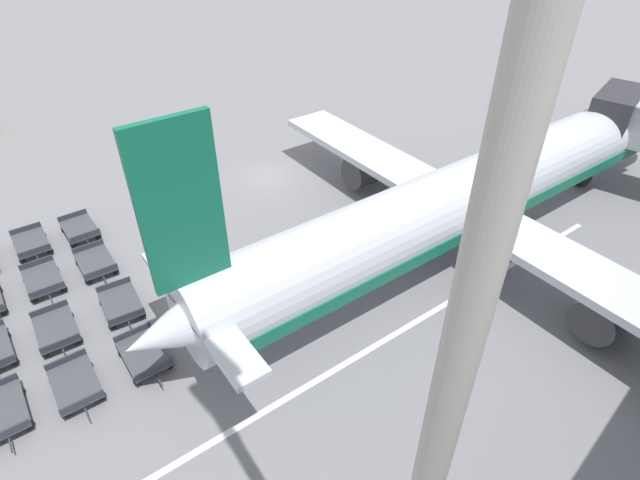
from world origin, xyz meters
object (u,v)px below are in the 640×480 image
Objects in this scene: baggage_dolly_row_mid_b_col_c at (56,329)px; apron_light_mast at (510,148)px; baggage_dolly_row_mid_b_col_a at (31,243)px; baggage_dolly_row_mid_b_col_d at (75,384)px; baggage_dolly_row_far_col_c at (121,304)px; baggage_dolly_row_far_col_a at (80,229)px; baggage_dolly_row_mid_b_col_b at (43,280)px; baggage_dolly_row_far_col_d at (144,354)px; baggage_dolly_row_mid_a_col_d at (2,412)px; airplane at (479,193)px; baggage_dolly_row_far_col_b at (96,262)px.

apron_light_mast is at bearing 4.05° from baggage_dolly_row_mid_b_col_c.
baggage_dolly_row_mid_b_col_d is at bearing -10.89° from baggage_dolly_row_mid_b_col_a.
baggage_dolly_row_far_col_a is at bearing 171.10° from baggage_dolly_row_far_col_c.
baggage_dolly_row_far_col_d is at bearing 9.15° from baggage_dolly_row_mid_b_col_b.
baggage_dolly_row_far_col_c is at bearing 168.53° from baggage_dolly_row_far_col_d.
baggage_dolly_row_mid_a_col_d is at bearing -47.02° from baggage_dolly_row_mid_b_col_c.
baggage_dolly_row_mid_a_col_d is at bearing -67.90° from baggage_dolly_row_far_col_c.
airplane is 20.01m from baggage_dolly_row_far_col_c.
baggage_dolly_row_far_col_a and baggage_dolly_row_far_col_c have the same top height.
baggage_dolly_row_mid_b_col_b is 2.70m from baggage_dolly_row_far_col_b.
apron_light_mast is (26.86, -0.28, 15.55)m from baggage_dolly_row_mid_b_col_a.
apron_light_mast is at bearing 1.11° from baggage_dolly_row_mid_b_col_b.
baggage_dolly_row_mid_b_col_b is 27.80m from apron_light_mast.
baggage_dolly_row_mid_b_col_b is 1.00× the size of baggage_dolly_row_far_col_b.
baggage_dolly_row_far_col_a and baggage_dolly_row_far_col_d have the same top height.
baggage_dolly_row_mid_b_col_b is 1.00× the size of baggage_dolly_row_far_col_d.
baggage_dolly_row_far_col_c is at bearing 80.49° from baggage_dolly_row_mid_b_col_c.
baggage_dolly_row_mid_b_col_a is 12.26m from baggage_dolly_row_far_col_d.
baggage_dolly_row_mid_b_col_a and baggage_dolly_row_far_col_b have the same top height.
airplane reaches higher than baggage_dolly_row_mid_b_col_a.
airplane is 19.35m from baggage_dolly_row_far_col_d.
apron_light_mast is at bearing -5.60° from baggage_dolly_row_far_col_b.
baggage_dolly_row_far_col_c is (-3.26, 3.66, 0.00)m from baggage_dolly_row_mid_b_col_d.
baggage_dolly_row_mid_b_col_a is 4.76m from baggage_dolly_row_far_col_b.
baggage_dolly_row_far_col_c is (-2.57, 6.32, 0.00)m from baggage_dolly_row_mid_a_col_d.
apron_light_mast reaches higher than baggage_dolly_row_mid_b_col_d.
baggage_dolly_row_mid_b_col_b and baggage_dolly_row_far_col_c have the same top height.
baggage_dolly_row_mid_b_col_d and baggage_dolly_row_far_col_b have the same top height.
baggage_dolly_row_far_col_a is at bearing -135.95° from airplane.
baggage_dolly_row_far_col_c is 24.15m from apron_light_mast.
baggage_dolly_row_far_col_a is at bearing 144.22° from baggage_dolly_row_mid_a_col_d.
baggage_dolly_row_mid_b_col_b is at bearing -178.89° from apron_light_mast.
baggage_dolly_row_mid_b_col_b and baggage_dolly_row_far_col_b have the same top height.
baggage_dolly_row_far_col_a is 3.88m from baggage_dolly_row_far_col_b.
apron_light_mast is (22.52, -2.21, 15.55)m from baggage_dolly_row_far_col_b.
airplane is 11.28× the size of baggage_dolly_row_far_col_d.
baggage_dolly_row_mid_b_col_a is 1.00× the size of baggage_dolly_row_far_col_b.
baggage_dolly_row_mid_b_col_c is (4.12, -0.89, 0.00)m from baggage_dolly_row_mid_b_col_b.
baggage_dolly_row_far_col_d is at bearing 79.44° from baggage_dolly_row_mid_b_col_d.
baggage_dolly_row_mid_b_col_d is at bearing 75.46° from baggage_dolly_row_mid_a_col_d.
baggage_dolly_row_mid_b_col_a is (-11.02, 4.91, 0.00)m from baggage_dolly_row_mid_a_col_d.
baggage_dolly_row_mid_a_col_d is 1.00× the size of baggage_dolly_row_mid_b_col_d.
baggage_dolly_row_far_col_b is (0.52, 2.65, 0.00)m from baggage_dolly_row_mid_b_col_b.
apron_light_mast is (15.84, 4.64, 15.55)m from baggage_dolly_row_mid_a_col_d.
baggage_dolly_row_far_col_b is 1.00× the size of baggage_dolly_row_far_col_d.
baggage_dolly_row_mid_b_col_c and baggage_dolly_row_far_col_a have the same top height.
baggage_dolly_row_mid_b_col_c is at bearing 170.40° from baggage_dolly_row_mid_b_col_d.
baggage_dolly_row_far_col_c is (4.63, 2.13, 0.00)m from baggage_dolly_row_mid_b_col_b.
baggage_dolly_row_mid_b_col_d is at bearing -10.99° from baggage_dolly_row_mid_b_col_b.
baggage_dolly_row_mid_b_col_c is at bearing -175.95° from apron_light_mast.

